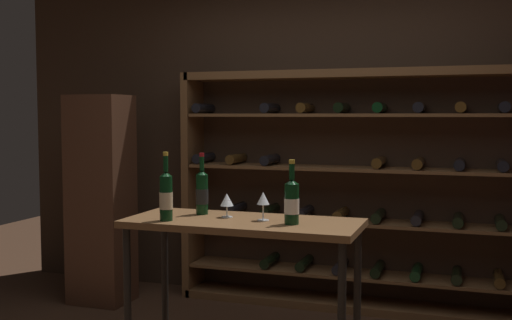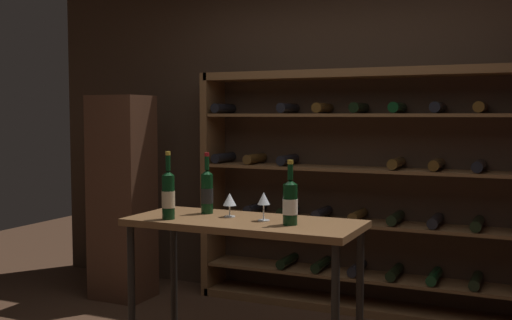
{
  "view_description": "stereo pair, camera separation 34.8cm",
  "coord_description": "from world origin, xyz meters",
  "px_view_note": "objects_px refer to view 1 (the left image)",
  "views": [
    {
      "loc": [
        1.04,
        -2.99,
        1.47
      ],
      "look_at": [
        -0.09,
        0.3,
        1.22
      ],
      "focal_mm": 43.82,
      "sensor_mm": 36.0,
      "label": 1
    },
    {
      "loc": [
        1.36,
        -2.86,
        1.47
      ],
      "look_at": [
        -0.09,
        0.3,
        1.22
      ],
      "focal_mm": 43.82,
      "sensor_mm": 36.0,
      "label": 2
    }
  ],
  "objects_px": {
    "wine_glass_stemmed_right": "(227,201)",
    "wine_bottle_green_slim": "(292,201)",
    "display_cabinet": "(101,199)",
    "wine_glass_stemmed_left": "(263,200)",
    "tasting_table": "(243,236)",
    "wine_bottle_amber_reserve": "(202,192)",
    "wine_bottle_gold_foil": "(166,196)",
    "wine_rack": "(363,192)"
  },
  "relations": [
    {
      "from": "wine_bottle_amber_reserve",
      "to": "wine_glass_stemmed_right",
      "type": "height_order",
      "value": "wine_bottle_amber_reserve"
    },
    {
      "from": "wine_bottle_green_slim",
      "to": "wine_glass_stemmed_right",
      "type": "relative_size",
      "value": 2.51
    },
    {
      "from": "wine_bottle_green_slim",
      "to": "wine_glass_stemmed_right",
      "type": "bearing_deg",
      "value": 167.13
    },
    {
      "from": "wine_bottle_green_slim",
      "to": "wine_glass_stemmed_left",
      "type": "xyz_separation_m",
      "value": [
        -0.18,
        0.06,
        -0.01
      ]
    },
    {
      "from": "tasting_table",
      "to": "wine_glass_stemmed_right",
      "type": "bearing_deg",
      "value": 157.37
    },
    {
      "from": "tasting_table",
      "to": "wine_glass_stemmed_right",
      "type": "relative_size",
      "value": 9.5
    },
    {
      "from": "wine_glass_stemmed_right",
      "to": "wine_rack",
      "type": "bearing_deg",
      "value": 64.95
    },
    {
      "from": "display_cabinet",
      "to": "wine_glass_stemmed_left",
      "type": "relative_size",
      "value": 9.89
    },
    {
      "from": "display_cabinet",
      "to": "wine_bottle_amber_reserve",
      "type": "xyz_separation_m",
      "value": [
        1.19,
        -0.74,
        0.19
      ]
    },
    {
      "from": "wine_rack",
      "to": "wine_bottle_green_slim",
      "type": "relative_size",
      "value": 7.86
    },
    {
      "from": "display_cabinet",
      "to": "wine_bottle_gold_foil",
      "type": "xyz_separation_m",
      "value": [
        1.09,
        -1.02,
        0.2
      ]
    },
    {
      "from": "wine_rack",
      "to": "tasting_table",
      "type": "distance_m",
      "value": 1.4
    },
    {
      "from": "wine_bottle_green_slim",
      "to": "wine_glass_stemmed_left",
      "type": "distance_m",
      "value": 0.19
    },
    {
      "from": "wine_bottle_amber_reserve",
      "to": "wine_rack",
      "type": "bearing_deg",
      "value": 57.13
    },
    {
      "from": "tasting_table",
      "to": "wine_bottle_gold_foil",
      "type": "relative_size",
      "value": 3.44
    },
    {
      "from": "wine_bottle_gold_foil",
      "to": "tasting_table",
      "type": "bearing_deg",
      "value": 22.59
    },
    {
      "from": "wine_bottle_gold_foil",
      "to": "wine_glass_stemmed_right",
      "type": "xyz_separation_m",
      "value": [
        0.28,
        0.22,
        -0.04
      ]
    },
    {
      "from": "display_cabinet",
      "to": "wine_glass_stemmed_right",
      "type": "distance_m",
      "value": 1.6
    },
    {
      "from": "display_cabinet",
      "to": "wine_glass_stemmed_right",
      "type": "xyz_separation_m",
      "value": [
        1.37,
        -0.8,
        0.16
      ]
    },
    {
      "from": "tasting_table",
      "to": "wine_glass_stemmed_left",
      "type": "bearing_deg",
      "value": 5.11
    },
    {
      "from": "wine_bottle_gold_foil",
      "to": "wine_bottle_green_slim",
      "type": "bearing_deg",
      "value": 9.66
    },
    {
      "from": "display_cabinet",
      "to": "wine_bottle_amber_reserve",
      "type": "bearing_deg",
      "value": -31.89
    },
    {
      "from": "wine_bottle_green_slim",
      "to": "wine_glass_stemmed_left",
      "type": "height_order",
      "value": "wine_bottle_green_slim"
    },
    {
      "from": "wine_bottle_amber_reserve",
      "to": "wine_glass_stemmed_left",
      "type": "xyz_separation_m",
      "value": [
        0.42,
        -0.1,
        -0.02
      ]
    },
    {
      "from": "wine_bottle_amber_reserve",
      "to": "wine_glass_stemmed_left",
      "type": "distance_m",
      "value": 0.43
    },
    {
      "from": "tasting_table",
      "to": "wine_bottle_amber_reserve",
      "type": "distance_m",
      "value": 0.4
    },
    {
      "from": "tasting_table",
      "to": "display_cabinet",
      "type": "height_order",
      "value": "display_cabinet"
    },
    {
      "from": "display_cabinet",
      "to": "wine_bottle_amber_reserve",
      "type": "relative_size",
      "value": 4.36
    },
    {
      "from": "wine_glass_stemmed_left",
      "to": "wine_glass_stemmed_right",
      "type": "height_order",
      "value": "wine_glass_stemmed_left"
    },
    {
      "from": "wine_bottle_green_slim",
      "to": "wine_glass_stemmed_right",
      "type": "distance_m",
      "value": 0.43
    },
    {
      "from": "wine_rack",
      "to": "wine_glass_stemmed_right",
      "type": "distance_m",
      "value": 1.39
    },
    {
      "from": "wine_glass_stemmed_right",
      "to": "wine_bottle_green_slim",
      "type": "bearing_deg",
      "value": -12.87
    },
    {
      "from": "display_cabinet",
      "to": "wine_bottle_gold_foil",
      "type": "height_order",
      "value": "display_cabinet"
    },
    {
      "from": "tasting_table",
      "to": "wine_glass_stemmed_left",
      "type": "relative_size",
      "value": 8.22
    },
    {
      "from": "wine_glass_stemmed_right",
      "to": "wine_glass_stemmed_left",
      "type": "bearing_deg",
      "value": -9.18
    },
    {
      "from": "wine_bottle_amber_reserve",
      "to": "wine_glass_stemmed_left",
      "type": "relative_size",
      "value": 2.27
    },
    {
      "from": "wine_glass_stemmed_left",
      "to": "display_cabinet",
      "type": "bearing_deg",
      "value": 152.49
    },
    {
      "from": "wine_bottle_gold_foil",
      "to": "wine_glass_stemmed_left",
      "type": "xyz_separation_m",
      "value": [
        0.52,
        0.18,
        -0.02
      ]
    },
    {
      "from": "wine_bottle_green_slim",
      "to": "wine_glass_stemmed_left",
      "type": "bearing_deg",
      "value": 162.56
    },
    {
      "from": "wine_rack",
      "to": "wine_glass_stemmed_left",
      "type": "bearing_deg",
      "value": -105.18
    },
    {
      "from": "tasting_table",
      "to": "wine_rack",
      "type": "bearing_deg",
      "value": 70.19
    },
    {
      "from": "wine_rack",
      "to": "tasting_table",
      "type": "xyz_separation_m",
      "value": [
        -0.47,
        -1.31,
        -0.12
      ]
    }
  ]
}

